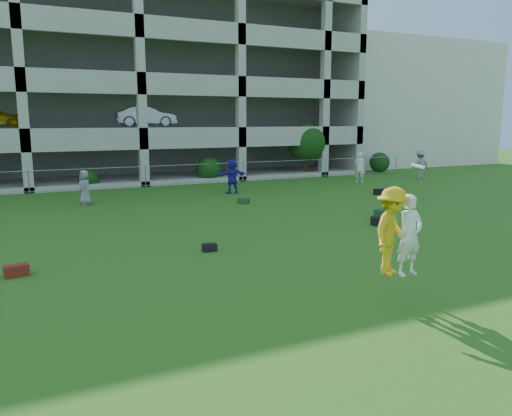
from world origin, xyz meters
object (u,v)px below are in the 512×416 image
bystander_e (360,167)px  crate_d (377,221)px  bystander_f (420,165)px  bystander_c (85,188)px  parking_garage (113,87)px  stucco_building (374,106)px  frisbee_contest (396,232)px  bystander_d (232,176)px

bystander_e → crate_d: 12.42m
bystander_f → crate_d: bearing=47.1°
bystander_e → crate_d: (-6.95, -10.27, -0.77)m
bystander_c → parking_garage: size_ratio=0.05×
bystander_e → crate_d: size_ratio=5.28×
stucco_building → crate_d: 29.49m
bystander_c → frisbee_contest: (4.33, -15.28, 0.70)m
crate_d → parking_garage: bearing=102.7°
stucco_building → bystander_e: size_ratio=8.67×
stucco_building → parking_garage: (-23.01, -0.30, 1.01)m
stucco_building → parking_garage: bearing=-179.3°
stucco_building → parking_garage: parking_garage is taller
parking_garage → crate_d: bearing=-77.3°
stucco_building → crate_d: bearing=-128.0°
bystander_f → frisbee_contest: 23.19m
bystander_e → bystander_c: bearing=55.6°
bystander_c → bystander_d: 7.28m
stucco_building → bystander_f: size_ratio=8.77×
stucco_building → bystander_f: 14.68m
stucco_building → crate_d: size_ratio=45.71×
bystander_c → frisbee_contest: 15.90m
bystander_f → parking_garage: (-16.80, 12.35, 5.10)m
bystander_c → crate_d: size_ratio=4.44×
bystander_d → frisbee_contest: bearing=78.2°
bystander_c → bystander_e: (15.86, 1.22, 0.15)m
bystander_e → frisbee_contest: 20.14m
parking_garage → bystander_f: bearing=-36.3°
bystander_d → parking_garage: 14.52m
stucco_building → bystander_e: 17.23m
crate_d → bystander_e: bearing=55.9°
bystander_e → stucco_building: bearing=-79.6°
bystander_c → bystander_d: size_ratio=0.87×
bystander_e → parking_garage: 18.00m
bystander_d → bystander_f: (13.34, 0.78, 0.02)m
bystander_e → frisbee_contest: size_ratio=0.78×
bystander_d → frisbee_contest: 16.00m
bystander_d → bystander_e: 8.64m
bystander_f → frisbee_contest: (-16.28, -16.50, 0.56)m
bystander_d → bystander_e: bearing=-176.0°
bystander_d → frisbee_contest: (-2.94, -15.72, 0.58)m
bystander_e → bystander_d: bearing=56.4°
bystander_c → bystander_d: bystander_d is taller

